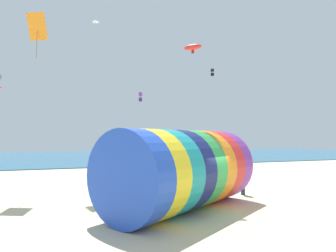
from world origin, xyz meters
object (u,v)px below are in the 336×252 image
bystander_near_water (169,167)px  kite_purple_box (140,97)px  giant_inflatable_tube (183,170)px  kite_orange_diamond (37,27)px  kite_black_box (212,72)px  kite_handler (243,180)px  kite_red_parafoil (193,47)px  kite_white_parafoil (96,22)px

bystander_near_water → kite_purple_box: bearing=163.4°
giant_inflatable_tube → kite_orange_diamond: (-6.98, 7.96, 8.72)m
kite_black_box → bystander_near_water: 14.01m
giant_inflatable_tube → kite_handler: bearing=25.0°
kite_red_parafoil → bystander_near_water: 10.87m
kite_handler → kite_red_parafoil: 8.24m
kite_handler → kite_black_box: 18.49m
kite_handler → kite_white_parafoil: kite_white_parafoil is taller
kite_purple_box → kite_red_parafoil: 8.58m
kite_handler → bystander_near_water: size_ratio=0.97×
kite_white_parafoil → kite_orange_diamond: size_ratio=0.26×
kite_handler → giant_inflatable_tube: bearing=-155.0°
giant_inflatable_tube → bystander_near_water: giant_inflatable_tube is taller
kite_orange_diamond → kite_black_box: bearing=26.9°
kite_black_box → kite_orange_diamond: size_ratio=0.28×
kite_white_parafoil → kite_black_box: bearing=3.0°
giant_inflatable_tube → kite_black_box: size_ratio=10.59×
kite_purple_box → kite_orange_diamond: 9.05m
kite_white_parafoil → giant_inflatable_tube: bearing=-81.4°
kite_purple_box → kite_black_box: bearing=31.4°
kite_black_box → kite_red_parafoil: size_ratio=0.75×
kite_orange_diamond → bystander_near_water: kite_orange_diamond is taller
kite_purple_box → kite_red_parafoil: size_ratio=0.71×
bystander_near_water → kite_white_parafoil: bearing=132.1°
kite_black_box → bystander_near_water: (-7.51, -6.65, -9.77)m
kite_purple_box → kite_orange_diamond: kite_orange_diamond is taller
kite_purple_box → bystander_near_water: (2.28, -0.68, -5.79)m
kite_black_box → giant_inflatable_tube: bearing=-121.9°
kite_handler → kite_black_box: bearing=68.5°
kite_handler → kite_purple_box: 11.15m
kite_handler → kite_red_parafoil: (-3.07, 0.29, 7.65)m
giant_inflatable_tube → bystander_near_water: 10.61m
kite_black_box → kite_white_parafoil: (-12.91, -0.68, 3.80)m
giant_inflatable_tube → kite_purple_box: kite_purple_box is taller
giant_inflatable_tube → kite_black_box: kite_black_box is taller
bystander_near_water → kite_red_parafoil: bearing=-99.6°
kite_purple_box → bystander_near_water: bearing=-16.6°
giant_inflatable_tube → kite_red_parafoil: kite_red_parafoil is taller
giant_inflatable_tube → kite_orange_diamond: size_ratio=3.01×
kite_orange_diamond → kite_handler: bearing=-26.2°
kite_red_parafoil → kite_black_box: bearing=58.4°
kite_purple_box → bystander_near_water: 6.25m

